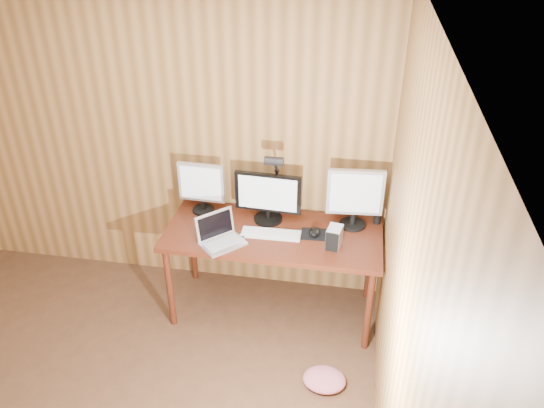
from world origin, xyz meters
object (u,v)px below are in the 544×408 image
(desk, at_px, (275,240))
(phone, at_px, (241,239))
(keyboard, at_px, (271,234))
(desk_lamp, at_px, (275,177))
(monitor_center, at_px, (268,197))
(laptop, at_px, (220,236))
(monitor_left, at_px, (202,186))
(hard_drive, at_px, (334,237))
(speaker, at_px, (377,216))
(monitor_right, at_px, (355,196))
(mouse, at_px, (315,232))

(desk, height_order, phone, phone)
(keyboard, relative_size, desk_lamp, 0.74)
(monitor_center, height_order, laptop, monitor_center)
(monitor_left, bearing_deg, hard_drive, -14.41)
(phone, bearing_deg, speaker, 25.53)
(keyboard, relative_size, hard_drive, 2.83)
(desk, bearing_deg, monitor_right, 11.60)
(desk, height_order, mouse, mouse)
(desk, height_order, keyboard, keyboard)
(monitor_right, relative_size, desk_lamp, 0.79)
(monitor_center, distance_m, speaker, 0.84)
(monitor_left, bearing_deg, desk_lamp, -0.35)
(monitor_right, height_order, desk_lamp, desk_lamp)
(monitor_left, height_order, phone, monitor_left)
(mouse, bearing_deg, monitor_center, 151.56)
(monitor_center, bearing_deg, mouse, -17.74)
(desk_lamp, bearing_deg, monitor_left, 177.79)
(desk, height_order, hard_drive, hard_drive)
(monitor_right, distance_m, keyboard, 0.67)
(desk, bearing_deg, mouse, -9.66)
(mouse, relative_size, desk_lamp, 0.20)
(desk, height_order, desk_lamp, desk_lamp)
(monitor_right, bearing_deg, desk, -173.69)
(desk, height_order, monitor_left, monitor_left)
(desk, xyz_separation_m, laptop, (-0.36, -0.26, 0.18))
(laptop, xyz_separation_m, mouse, (0.66, 0.21, -0.03))
(speaker, bearing_deg, laptop, -158.09)
(monitor_right, distance_m, phone, 0.89)
(speaker, bearing_deg, phone, -157.83)
(monitor_left, xyz_separation_m, hard_drive, (1.05, -0.31, -0.14))
(desk, xyz_separation_m, hard_drive, (0.45, -0.18, 0.20))
(laptop, relative_size, keyboard, 0.85)
(hard_drive, bearing_deg, monitor_right, 78.24)
(hard_drive, bearing_deg, mouse, 150.04)
(keyboard, bearing_deg, monitor_center, 104.81)
(monitor_right, xyz_separation_m, hard_drive, (-0.12, -0.30, -0.18))
(keyboard, distance_m, phone, 0.23)
(desk, height_order, laptop, laptop)
(speaker, bearing_deg, desk, -166.38)
(monitor_center, bearing_deg, hard_drive, -24.21)
(laptop, distance_m, hard_drive, 0.82)
(monitor_left, xyz_separation_m, mouse, (0.90, -0.18, -0.19))
(hard_drive, bearing_deg, desk, 168.79)
(monitor_right, relative_size, hard_drive, 3.01)
(monitor_right, xyz_separation_m, desk_lamp, (-0.59, -0.01, 0.11))
(monitor_center, height_order, monitor_right, monitor_right)
(laptop, relative_size, phone, 3.66)
(mouse, height_order, speaker, speaker)
(laptop, relative_size, speaker, 2.99)
(laptop, height_order, mouse, laptop)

